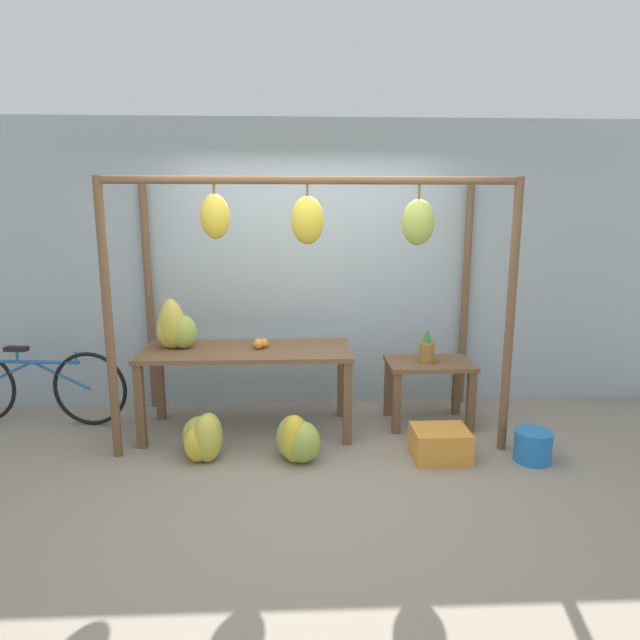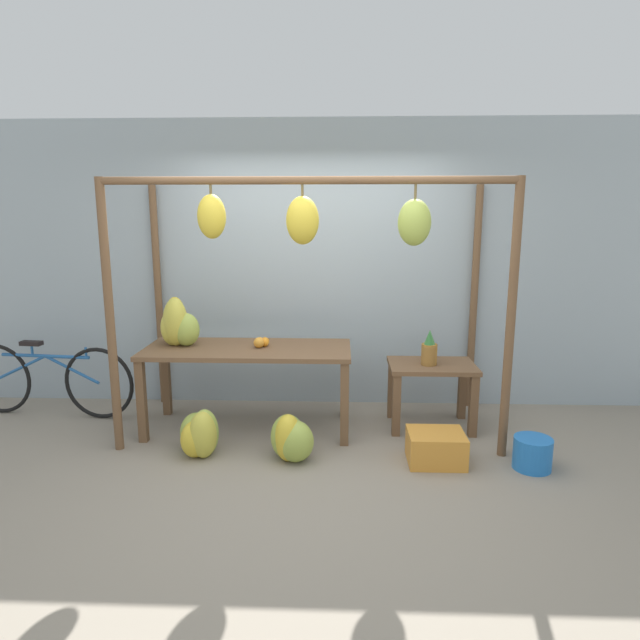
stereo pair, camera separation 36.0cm
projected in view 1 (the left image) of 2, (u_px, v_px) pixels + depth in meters
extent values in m
plane|color=gray|center=(314.00, 469.00, 4.07)|extent=(20.00, 20.00, 0.00)
cube|color=#99A8B2|center=(309.00, 266.00, 5.29)|extent=(8.00, 0.08, 2.80)
cylinder|color=brown|center=(108.00, 323.00, 4.08)|extent=(0.07, 0.07, 2.18)
cylinder|color=brown|center=(510.00, 319.00, 4.21)|extent=(0.07, 0.07, 2.18)
cylinder|color=brown|center=(149.00, 299.00, 5.20)|extent=(0.07, 0.07, 2.18)
cylinder|color=brown|center=(465.00, 297.00, 5.33)|extent=(0.07, 0.07, 2.18)
cylinder|color=brown|center=(312.00, 180.00, 3.94)|extent=(3.12, 0.06, 0.06)
cylinder|color=brown|center=(214.00, 189.00, 3.92)|extent=(0.02, 0.02, 0.07)
ellipsoid|color=gold|center=(215.00, 217.00, 3.96)|extent=(0.22, 0.19, 0.33)
cylinder|color=brown|center=(307.00, 190.00, 3.95)|extent=(0.02, 0.02, 0.08)
ellipsoid|color=gold|center=(308.00, 220.00, 3.99)|extent=(0.25, 0.22, 0.36)
cylinder|color=brown|center=(419.00, 192.00, 3.99)|extent=(0.02, 0.02, 0.10)
ellipsoid|color=#9EB247|center=(418.00, 222.00, 4.03)|extent=(0.25, 0.22, 0.35)
cube|color=brown|center=(247.00, 351.00, 4.65)|extent=(1.81, 0.74, 0.04)
cube|color=brown|center=(140.00, 406.00, 4.37)|extent=(0.07, 0.07, 0.71)
cube|color=brown|center=(347.00, 403.00, 4.44)|extent=(0.07, 0.07, 0.71)
cube|color=brown|center=(160.00, 382.00, 5.00)|extent=(0.07, 0.07, 0.71)
cube|color=brown|center=(341.00, 380.00, 5.07)|extent=(0.07, 0.07, 0.71)
cube|color=brown|center=(429.00, 363.00, 4.85)|extent=(0.76, 0.53, 0.04)
cube|color=brown|center=(396.00, 403.00, 4.69)|extent=(0.07, 0.07, 0.55)
cube|color=brown|center=(471.00, 402.00, 4.71)|extent=(0.07, 0.07, 0.55)
cube|color=brown|center=(388.00, 388.00, 5.11)|extent=(0.07, 0.07, 0.55)
cube|color=brown|center=(457.00, 387.00, 5.14)|extent=(0.07, 0.07, 0.55)
ellipsoid|color=#9EB247|center=(183.00, 332.00, 4.63)|extent=(0.29, 0.27, 0.29)
ellipsoid|color=gold|center=(171.00, 322.00, 4.72)|extent=(0.24, 0.26, 0.42)
ellipsoid|color=gold|center=(169.00, 330.00, 4.64)|extent=(0.25, 0.24, 0.32)
ellipsoid|color=gold|center=(172.00, 324.00, 4.62)|extent=(0.31, 0.32, 0.43)
sphere|color=orange|center=(264.00, 342.00, 4.72)|extent=(0.08, 0.08, 0.08)
sphere|color=orange|center=(264.00, 344.00, 4.68)|extent=(0.07, 0.07, 0.07)
sphere|color=orange|center=(262.00, 343.00, 4.69)|extent=(0.07, 0.07, 0.07)
sphere|color=orange|center=(259.00, 343.00, 4.69)|extent=(0.08, 0.08, 0.08)
sphere|color=orange|center=(258.00, 344.00, 4.63)|extent=(0.09, 0.09, 0.09)
cylinder|color=olive|center=(426.00, 353.00, 4.79)|extent=(0.13, 0.13, 0.17)
cone|color=#337538|center=(427.00, 337.00, 4.76)|extent=(0.09, 0.09, 0.13)
cylinder|color=#A3702D|center=(427.00, 352.00, 4.81)|extent=(0.14, 0.14, 0.19)
cone|color=#428442|center=(427.00, 335.00, 4.78)|extent=(0.10, 0.10, 0.13)
ellipsoid|color=#9EB247|center=(209.00, 436.00, 4.18)|extent=(0.28, 0.28, 0.39)
ellipsoid|color=gold|center=(207.00, 437.00, 4.20)|extent=(0.32, 0.33, 0.36)
ellipsoid|color=#9EB247|center=(200.00, 436.00, 4.26)|extent=(0.39, 0.39, 0.33)
ellipsoid|color=gold|center=(199.00, 443.00, 4.17)|extent=(0.32, 0.32, 0.30)
ellipsoid|color=gold|center=(207.00, 439.00, 4.15)|extent=(0.30, 0.29, 0.38)
ellipsoid|color=#9EB247|center=(301.00, 442.00, 4.15)|extent=(0.36, 0.34, 0.33)
ellipsoid|color=#9EB247|center=(293.00, 437.00, 4.20)|extent=(0.28, 0.31, 0.35)
ellipsoid|color=gold|center=(294.00, 439.00, 4.15)|extent=(0.23, 0.25, 0.38)
cube|color=orange|center=(440.00, 443.00, 4.22)|extent=(0.43, 0.35, 0.24)
cylinder|color=blue|center=(533.00, 446.00, 4.18)|extent=(0.29, 0.29, 0.24)
torus|color=black|center=(90.00, 389.00, 4.85)|extent=(0.69, 0.10, 0.69)
cylinder|color=#235B9E|center=(32.00, 362.00, 4.84)|extent=(0.89, 0.12, 0.03)
cylinder|color=#235B9E|center=(5.00, 374.00, 4.87)|extent=(0.53, 0.08, 0.27)
cylinder|color=#235B9E|center=(61.00, 375.00, 4.84)|extent=(0.53, 0.08, 0.27)
cylinder|color=#235B9E|center=(17.00, 356.00, 4.83)|extent=(0.02, 0.02, 0.10)
cube|color=black|center=(16.00, 349.00, 4.82)|extent=(0.21, 0.10, 0.04)
cylinder|color=#235B9E|center=(76.00, 357.00, 4.80)|extent=(0.02, 0.02, 0.10)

